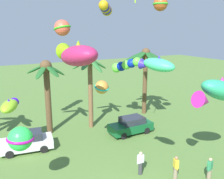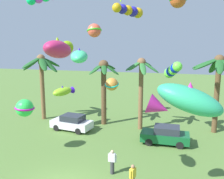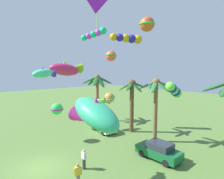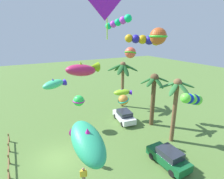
% 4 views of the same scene
% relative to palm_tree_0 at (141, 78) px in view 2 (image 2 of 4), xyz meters
% --- Properties ---
extents(palm_tree_0, '(3.22, 3.38, 6.89)m').
position_rel_palm_tree_0_xyz_m(palm_tree_0, '(0.00, 0.00, 0.00)').
color(palm_tree_0, brown).
rests_on(palm_tree_0, ground).
extents(palm_tree_1, '(3.28, 3.47, 6.61)m').
position_rel_palm_tree_0_xyz_m(palm_tree_1, '(-3.85, 0.51, -0.32)').
color(palm_tree_1, brown).
rests_on(palm_tree_1, ground).
extents(palm_tree_2, '(4.56, 4.48, 7.23)m').
position_rel_palm_tree_0_xyz_m(palm_tree_2, '(6.79, 0.87, 0.60)').
color(palm_tree_2, brown).
rests_on(palm_tree_2, ground).
extents(palm_tree_3, '(4.38, 4.58, 7.10)m').
position_rel_palm_tree_0_xyz_m(palm_tree_3, '(-10.78, 0.46, 0.49)').
color(palm_tree_3, brown).
rests_on(palm_tree_3, ground).
extents(parked_car_0, '(4.11, 2.25, 1.51)m').
position_rel_palm_tree_0_xyz_m(parked_car_0, '(-6.28, -2.06, -4.25)').
color(parked_car_0, silver).
rests_on(parked_car_0, ground).
extents(parked_car_1, '(3.91, 1.76, 1.51)m').
position_rel_palm_tree_0_xyz_m(parked_car_1, '(2.54, -3.08, -4.25)').
color(parked_car_1, '#145B2D').
rests_on(parked_car_1, ground).
extents(spectator_0, '(0.35, 0.52, 1.59)m').
position_rel_palm_tree_0_xyz_m(spectator_0, '(1.14, -10.37, -4.18)').
color(spectator_0, gray).
rests_on(spectator_0, ground).
extents(spectator_1, '(0.55, 0.26, 1.59)m').
position_rel_palm_tree_0_xyz_m(spectator_1, '(-0.44, -8.86, -4.18)').
color(spectator_1, '#38383D').
rests_on(spectator_1, ground).
extents(kite_ball_0, '(1.13, 1.11, 0.96)m').
position_rel_palm_tree_0_xyz_m(kite_ball_0, '(-1.43, -5.33, 0.19)').
color(kite_ball_0, orange).
extents(kite_fish_1, '(1.88, 3.58, 1.53)m').
position_rel_palm_tree_0_xyz_m(kite_fish_1, '(-4.23, -8.12, 2.82)').
color(kite_fish_1, '#C0235B').
extents(kite_tube_2, '(1.53, 3.20, 1.64)m').
position_rel_palm_tree_0_xyz_m(kite_tube_2, '(2.86, -1.40, 0.95)').
color(kite_tube_2, '#62E73D').
extents(kite_fish_4, '(3.77, 1.59, 2.15)m').
position_rel_palm_tree_0_xyz_m(kite_fish_4, '(3.67, -10.90, 0.49)').
color(kite_fish_4, '#2FB47C').
extents(kite_ball_5, '(1.66, 1.66, 1.29)m').
position_rel_palm_tree_0_xyz_m(kite_ball_5, '(-7.36, -7.71, -1.44)').
color(kite_ball_5, '#2DEA52').
extents(kite_ball_6, '(1.71, 1.71, 1.12)m').
position_rel_palm_tree_0_xyz_m(kite_ball_6, '(-3.46, -3.30, 4.23)').
color(kite_ball_6, '#EE5840').
extents(kite_fish_7, '(1.35, 2.00, 0.82)m').
position_rel_palm_tree_0_xyz_m(kite_fish_7, '(-1.46, -11.34, 2.51)').
color(kite_fish_7, '#3FD88B').
extents(kite_fish_8, '(1.84, 2.56, 1.02)m').
position_rel_palm_tree_0_xyz_m(kite_fish_8, '(-7.19, -1.73, -1.31)').
color(kite_fish_8, '#8FD026').
extents(kite_ball_10, '(1.59, 1.59, 1.03)m').
position_rel_palm_tree_0_xyz_m(kite_ball_10, '(3.08, -5.79, 5.91)').
color(kite_ball_10, '#C25322').
extents(kite_tube_11, '(1.95, 2.62, 0.91)m').
position_rel_palm_tree_0_xyz_m(kite_tube_11, '(-0.44, -4.03, 5.58)').
color(kite_tube_11, gold).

